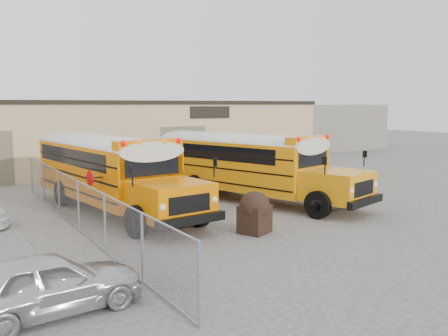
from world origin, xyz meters
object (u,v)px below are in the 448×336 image
school_bus_right (157,152)px  car_silver (48,284)px  tarp_bundle (255,212)px  school_bus_left (55,154)px

school_bus_right → car_silver: bearing=-120.9°
tarp_bundle → car_silver: bearing=-156.0°
school_bus_left → school_bus_right: (5.19, -1.27, -0.03)m
school_bus_left → car_silver: 16.44m
school_bus_left → car_silver: school_bus_left is taller
school_bus_left → school_bus_right: bearing=-13.7°
school_bus_left → tarp_bundle: bearing=-72.8°
school_bus_right → tarp_bundle: (-1.27, -11.37, -1.07)m
school_bus_left → tarp_bundle: (3.92, -12.63, -1.10)m
school_bus_right → tarp_bundle: bearing=-96.4°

